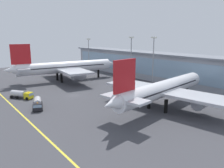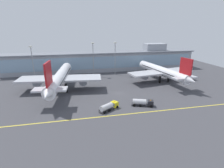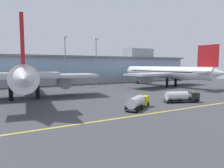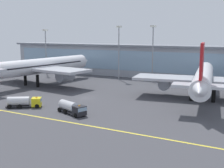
# 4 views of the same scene
# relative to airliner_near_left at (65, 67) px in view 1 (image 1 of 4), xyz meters

# --- Properties ---
(ground_plane) EXTENTS (198.03, 198.03, 0.00)m
(ground_plane) POSITION_rel_airliner_near_left_xyz_m (28.35, -10.81, -6.92)
(ground_plane) COLOR #424247
(taxiway_centreline_stripe) EXTENTS (158.42, 0.50, 0.01)m
(taxiway_centreline_stripe) POSITION_rel_airliner_near_left_xyz_m (28.35, -32.81, -6.92)
(taxiway_centreline_stripe) COLOR yellow
(taxiway_centreline_stripe) RESTS_ON ground
(terminal_building) EXTENTS (144.45, 14.00, 19.36)m
(terminal_building) POSITION_rel_airliner_near_left_xyz_m (29.95, 39.09, 0.58)
(terminal_building) COLOR #9399A3
(terminal_building) RESTS_ON ground
(airliner_near_left) EXTENTS (42.93, 57.73, 18.94)m
(airliner_near_left) POSITION_rel_airliner_near_left_xyz_m (0.00, 0.00, 0.00)
(airliner_near_left) COLOR black
(airliner_near_left) RESTS_ON ground
(airliner_near_right) EXTENTS (41.75, 52.10, 17.07)m
(airliner_near_right) POSITION_rel_airliner_near_left_xyz_m (59.19, 4.56, -0.70)
(airliner_near_right) COLOR black
(airliner_near_right) RESTS_ON ground
(fuel_tanker_truck) EXTENTS (9.34, 5.44, 2.90)m
(fuel_tanker_truck) POSITION_rel_airliner_near_left_xyz_m (35.07, -26.98, -5.41)
(fuel_tanker_truck) COLOR black
(fuel_tanker_truck) RESTS_ON ground
(baggage_tug_near) EXTENTS (8.87, 7.05, 2.90)m
(baggage_tug_near) POSITION_rel_airliner_near_left_xyz_m (20.39, -27.60, -5.41)
(baggage_tug_near) COLOR black
(baggage_tug_near) RESTS_ON ground
(apron_light_mast_west) EXTENTS (1.80, 1.80, 22.21)m
(apron_light_mast_west) POSITION_rel_airliner_near_left_xyz_m (35.20, 26.12, 7.75)
(apron_light_mast_west) COLOR gray
(apron_light_mast_west) RESTS_ON ground
(apron_light_mast_centre) EXTENTS (1.80, 1.80, 20.93)m
(apron_light_mast_centre) POSITION_rel_airliner_near_left_xyz_m (-17.34, 24.61, 7.03)
(apron_light_mast_centre) COLOR gray
(apron_light_mast_centre) RESTS_ON ground
(apron_light_mast_east) EXTENTS (1.80, 1.80, 22.15)m
(apron_light_mast_east) POSITION_rel_airliner_near_left_xyz_m (20.25, 26.33, 7.72)
(apron_light_mast_east) COLOR gray
(apron_light_mast_east) RESTS_ON ground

